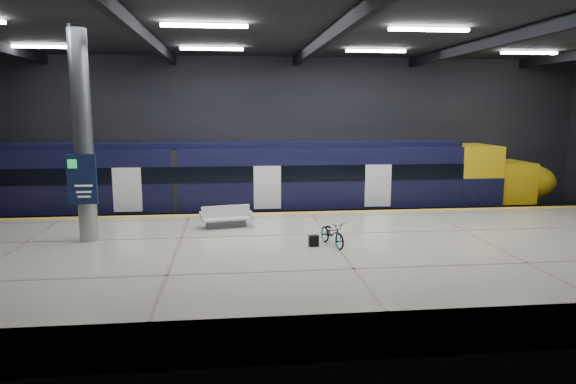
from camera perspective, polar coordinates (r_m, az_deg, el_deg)
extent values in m
plane|color=black|center=(19.23, 3.75, -7.14)|extent=(30.00, 30.00, 0.00)
cube|color=black|center=(26.41, 0.79, 6.13)|extent=(30.00, 0.10, 8.00)
cube|color=black|center=(10.78, 11.41, 1.59)|extent=(30.00, 0.10, 8.00)
cube|color=black|center=(18.65, 4.01, 17.18)|extent=(30.00, 16.00, 0.10)
cube|color=black|center=(18.53, -15.37, 16.16)|extent=(0.25, 16.00, 0.40)
cube|color=black|center=(18.62, 4.01, 16.42)|extent=(0.25, 16.00, 0.40)
cube|color=black|center=(20.54, 21.33, 15.15)|extent=(0.25, 16.00, 0.40)
cube|color=white|center=(16.38, -9.25, 17.79)|extent=(2.60, 0.18, 0.10)
cube|color=white|center=(17.53, 15.40, 17.01)|extent=(2.60, 0.18, 0.10)
cube|color=white|center=(23.61, -26.27, 14.29)|extent=(2.60, 0.18, 0.10)
cube|color=white|center=(22.33, -8.47, 15.46)|extent=(2.60, 0.18, 0.10)
cube|color=white|center=(23.18, 9.75, 15.19)|extent=(2.60, 0.18, 0.10)
cube|color=white|center=(25.96, 25.22, 13.81)|extent=(2.60, 0.18, 0.10)
cube|color=beige|center=(16.72, 5.27, -7.70)|extent=(30.00, 11.00, 1.10)
cube|color=yellow|center=(21.61, 2.51, -2.29)|extent=(30.00, 0.40, 0.01)
cube|color=gray|center=(23.78, 1.74, -3.75)|extent=(30.00, 0.08, 0.16)
cube|color=gray|center=(25.18, 1.28, -3.03)|extent=(30.00, 0.08, 0.16)
cube|color=black|center=(24.20, -9.64, -2.51)|extent=(24.00, 2.58, 0.80)
cube|color=black|center=(23.91, -9.75, 1.65)|extent=(24.00, 2.80, 2.75)
cube|color=black|center=(23.77, -9.85, 5.23)|extent=(24.00, 2.30, 0.24)
cube|color=black|center=(22.48, -9.97, 1.89)|extent=(24.00, 0.04, 0.70)
cube|color=white|center=(22.57, -2.31, 0.51)|extent=(1.20, 0.05, 1.90)
cube|color=yellow|center=(26.52, 19.56, 1.98)|extent=(2.00, 2.80, 2.75)
ellipsoid|color=yellow|center=(27.81, 24.33, 1.02)|extent=(3.60, 2.52, 1.90)
cube|color=black|center=(26.63, 20.16, 2.36)|extent=(1.60, 2.38, 0.80)
cube|color=#595B60|center=(19.06, -6.91, -3.50)|extent=(1.49, 0.73, 0.27)
cube|color=silver|center=(19.02, -6.92, -2.90)|extent=(1.90, 1.11, 0.07)
cube|color=silver|center=(18.97, -6.94, -2.16)|extent=(1.76, 0.44, 0.45)
cube|color=silver|center=(18.85, -9.60, -2.74)|extent=(0.21, 0.75, 0.27)
cube|color=silver|center=(19.19, -4.31, -2.42)|extent=(0.21, 0.75, 0.27)
imported|color=#99999E|center=(16.39, 4.96, -4.60)|extent=(0.93, 1.62, 0.80)
cube|color=black|center=(16.34, 2.87, -5.44)|extent=(0.33, 0.23, 0.35)
cylinder|color=#9EA0A5|center=(17.83, -21.82, 5.81)|extent=(0.60, 0.60, 6.90)
cube|color=#101C3D|center=(17.54, -21.92, 1.33)|extent=(0.90, 0.12, 1.60)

